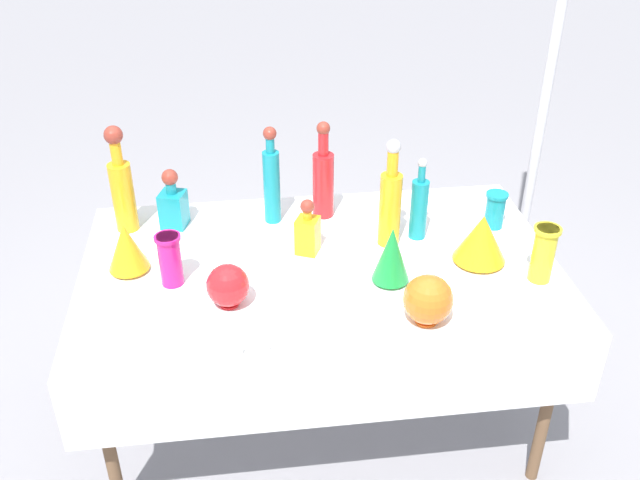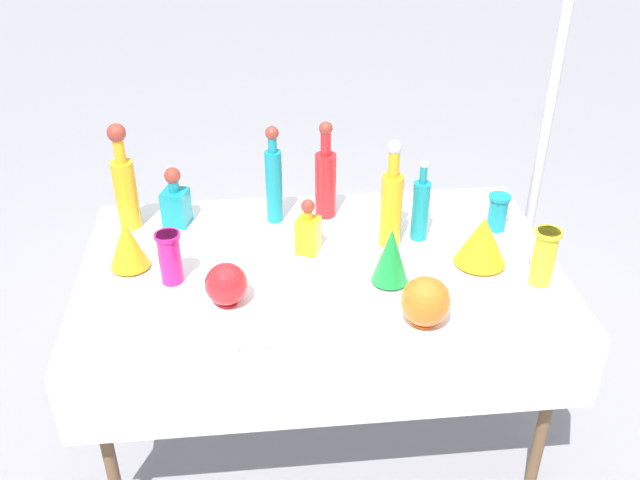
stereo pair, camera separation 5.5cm
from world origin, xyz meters
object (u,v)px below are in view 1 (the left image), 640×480
canopy_pole (544,103)px  slender_vase_1 (170,258)px  tall_bottle_3 (419,206)px  round_bowl_0 (228,285)px  tall_bottle_2 (390,203)px  square_decanter_0 (308,231)px  tall_bottle_0 (272,180)px  tall_bottle_4 (122,186)px  slender_vase_0 (495,209)px  fluted_vase_0 (481,238)px  fluted_vase_2 (392,254)px  tall_bottle_1 (323,179)px  fluted_vase_1 (126,247)px  slender_vase_2 (544,252)px  round_bowl_1 (428,300)px  square_decanter_1 (173,203)px

canopy_pole → slender_vase_1: bearing=-157.8°
tall_bottle_3 → canopy_pole: 0.80m
tall_bottle_3 → round_bowl_0: (-0.72, -0.35, -0.05)m
tall_bottle_2 → slender_vase_1: size_ratio=2.22×
tall_bottle_2 → round_bowl_0: bearing=-152.3°
square_decanter_0 → tall_bottle_0: bearing=114.2°
tall_bottle_4 → square_decanter_0: bearing=-20.7°
slender_vase_0 → fluted_vase_0: (-0.14, -0.24, 0.02)m
tall_bottle_3 → fluted_vase_2: (-0.16, -0.28, -0.02)m
tall_bottle_4 → fluted_vase_2: tall_bottle_4 is taller
tall_bottle_1 → canopy_pole: bearing=12.8°
fluted_vase_0 → fluted_vase_1: 1.26m
tall_bottle_1 → slender_vase_2: size_ratio=1.92×
slender_vase_0 → round_bowl_1: round_bowl_1 is taller
canopy_pole → fluted_vase_1: bearing=-162.7°
slender_vase_0 → round_bowl_0: size_ratio=0.97×
tall_bottle_1 → slender_vase_1: size_ratio=2.10×
tall_bottle_2 → square_decanter_1: 0.84m
tall_bottle_1 → round_bowl_1: tall_bottle_1 is taller
slender_vase_0 → tall_bottle_0: bearing=169.6°
tall_bottle_3 → fluted_vase_0: 0.27m
square_decanter_1 → fluted_vase_0: size_ratio=1.28×
tall_bottle_3 → round_bowl_1: tall_bottle_3 is taller
fluted_vase_2 → canopy_pole: 1.10m
fluted_vase_2 → fluted_vase_1: bearing=168.5°
square_decanter_1 → round_bowl_1: (0.83, -0.72, -0.01)m
tall_bottle_2 → tall_bottle_3: tall_bottle_2 is taller
tall_bottle_1 → tall_bottle_0: bearing=-174.5°
tall_bottle_3 → slender_vase_0: bearing=6.6°
tall_bottle_1 → round_bowl_0: size_ratio=2.66×
slender_vase_0 → slender_vase_1: size_ratio=0.76×
slender_vase_0 → square_decanter_1: bearing=172.4°
tall_bottle_0 → canopy_pole: bearing=11.6°
square_decanter_0 → fluted_vase_0: size_ratio=1.15×
tall_bottle_3 → tall_bottle_4: 1.13m
tall_bottle_3 → canopy_pole: size_ratio=0.12×
tall_bottle_3 → tall_bottle_2: bearing=-165.3°
tall_bottle_1 → fluted_vase_2: tall_bottle_1 is taller
square_decanter_1 → canopy_pole: bearing=8.4°
slender_vase_1 → slender_vase_0: bearing=10.7°
square_decanter_1 → canopy_pole: canopy_pole is taller
slender_vase_2 → slender_vase_0: bearing=95.9°
tall_bottle_2 → round_bowl_1: bearing=-87.4°
tall_bottle_0 → canopy_pole: 1.21m
slender_vase_2 → round_bowl_1: slender_vase_2 is taller
tall_bottle_4 → slender_vase_0: size_ratio=2.96×
round_bowl_1 → tall_bottle_0: bearing=121.9°
tall_bottle_3 → slender_vase_1: bearing=-167.9°
square_decanter_1 → fluted_vase_2: bearing=-32.5°
round_bowl_1 → slender_vase_0: bearing=53.3°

